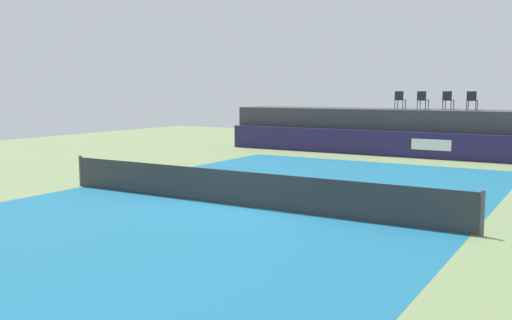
{
  "coord_description": "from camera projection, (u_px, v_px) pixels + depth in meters",
  "views": [
    {
      "loc": [
        8.18,
        -12.61,
        3.1
      ],
      "look_at": [
        -0.69,
        2.0,
        1.0
      ],
      "focal_mm": 39.48,
      "sensor_mm": 36.0,
      "label": 1
    }
  ],
  "objects": [
    {
      "name": "spectator_chair_left",
      "position": [
        422.0,
        99.0,
        27.23
      ],
      "size": [
        0.47,
        0.47,
        0.89
      ],
      "color": "#1E232D",
      "rests_on": "spectator_platform"
    },
    {
      "name": "net_post_far",
      "position": [
        482.0,
        213.0,
        12.03
      ],
      "size": [
        0.1,
        0.1,
        1.0
      ],
      "primitive_type": "cylinder",
      "color": "#4C4C51",
      "rests_on": "ground"
    },
    {
      "name": "ground_plane",
      "position": [
        291.0,
        189.0,
        17.83
      ],
      "size": [
        48.0,
        48.0,
        0.0
      ],
      "primitive_type": "plane",
      "color": "#6B7F51"
    },
    {
      "name": "court_inner",
      "position": [
        239.0,
        206.0,
        15.29
      ],
      "size": [
        12.0,
        22.0,
        0.0
      ],
      "primitive_type": "cube",
      "color": "#16597A",
      "rests_on": "ground"
    },
    {
      "name": "net_post_near",
      "position": [
        81.0,
        171.0,
        18.42
      ],
      "size": [
        0.1,
        0.1,
        1.0
      ],
      "primitive_type": "cylinder",
      "color": "#4C4C51",
      "rests_on": "ground"
    },
    {
      "name": "spectator_chair_right",
      "position": [
        472.0,
        100.0,
        26.24
      ],
      "size": [
        0.44,
        0.44,
        0.89
      ],
      "color": "#1E232D",
      "rests_on": "spectator_platform"
    },
    {
      "name": "sponsor_wall",
      "position": [
        394.0,
        144.0,
        26.66
      ],
      "size": [
        18.0,
        0.22,
        1.2
      ],
      "color": "#231E4C",
      "rests_on": "ground"
    },
    {
      "name": "spectator_chair_far_left",
      "position": [
        400.0,
        99.0,
        27.97
      ],
      "size": [
        0.46,
        0.46,
        0.89
      ],
      "color": "#1E232D",
      "rests_on": "spectator_platform"
    },
    {
      "name": "spectator_chair_center",
      "position": [
        448.0,
        99.0,
        27.01
      ],
      "size": [
        0.48,
        0.48,
        0.89
      ],
      "color": "#1E232D",
      "rests_on": "spectator_platform"
    },
    {
      "name": "tennis_ball",
      "position": [
        396.0,
        214.0,
        14.11
      ],
      "size": [
        0.07,
        0.07,
        0.07
      ],
      "primitive_type": "sphere",
      "color": "#D8EA33",
      "rests_on": "court_inner"
    },
    {
      "name": "spectator_platform",
      "position": [
        405.0,
        131.0,
        28.14
      ],
      "size": [
        18.0,
        2.8,
        2.2
      ],
      "primitive_type": "cube",
      "color": "#38383D",
      "rests_on": "ground"
    },
    {
      "name": "tennis_net",
      "position": [
        239.0,
        189.0,
        15.23
      ],
      "size": [
        12.4,
        0.02,
        0.95
      ],
      "primitive_type": "cube",
      "color": "#2D2D2D",
      "rests_on": "ground"
    }
  ]
}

